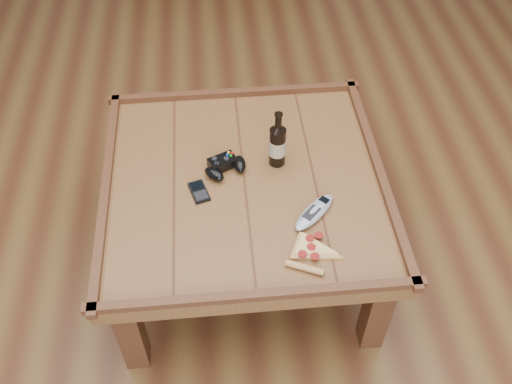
{
  "coord_description": "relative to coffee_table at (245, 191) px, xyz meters",
  "views": [
    {
      "loc": [
        -0.09,
        -1.39,
        1.93
      ],
      "look_at": [
        0.03,
        -0.12,
        0.52
      ],
      "focal_mm": 40.0,
      "sensor_mm": 36.0,
      "label": 1
    }
  ],
  "objects": [
    {
      "name": "ground",
      "position": [
        0.0,
        0.0,
        -0.39
      ],
      "size": [
        6.0,
        6.0,
        0.0
      ],
      "primitive_type": "plane",
      "color": "#4C2715",
      "rests_on": "ground"
    },
    {
      "name": "coffee_table",
      "position": [
        0.0,
        0.0,
        0.0
      ],
      "size": [
        1.03,
        1.03,
        0.48
      ],
      "color": "brown",
      "rests_on": "ground"
    },
    {
      "name": "beer_bottle",
      "position": [
        0.13,
        0.08,
        0.15
      ],
      "size": [
        0.06,
        0.06,
        0.23
      ],
      "color": "black",
      "rests_on": "coffee_table"
    },
    {
      "name": "game_controller",
      "position": [
        -0.06,
        0.05,
        0.08
      ],
      "size": [
        0.16,
        0.15,
        0.05
      ],
      "rotation": [
        0.0,
        0.0,
        0.42
      ],
      "color": "black",
      "rests_on": "coffee_table"
    },
    {
      "name": "pizza_slice",
      "position": [
        0.18,
        -0.34,
        0.07
      ],
      "size": [
        0.21,
        0.25,
        0.02
      ],
      "rotation": [
        0.0,
        0.0,
        -0.42
      ],
      "color": "tan",
      "rests_on": "coffee_table"
    },
    {
      "name": "smartphone",
      "position": [
        -0.16,
        -0.05,
        0.07
      ],
      "size": [
        0.08,
        0.11,
        0.01
      ],
      "rotation": [
        0.0,
        0.0,
        0.29
      ],
      "color": "black",
      "rests_on": "coffee_table"
    },
    {
      "name": "remote_control",
      "position": [
        0.22,
        -0.18,
        0.07
      ],
      "size": [
        0.18,
        0.19,
        0.03
      ],
      "rotation": [
        0.0,
        0.0,
        -0.78
      ],
      "color": "#9DA1AA",
      "rests_on": "coffee_table"
    }
  ]
}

